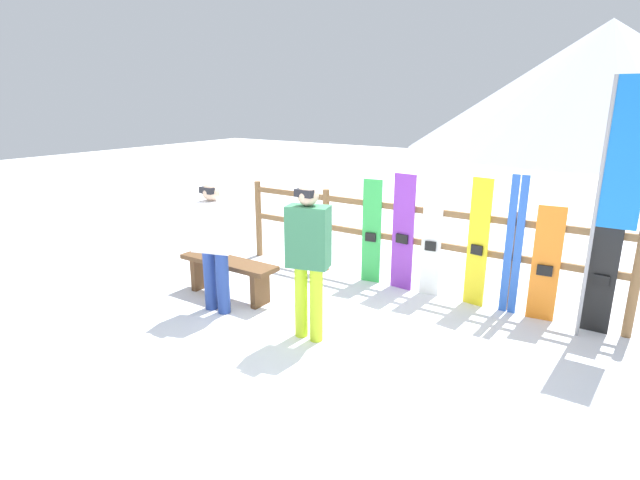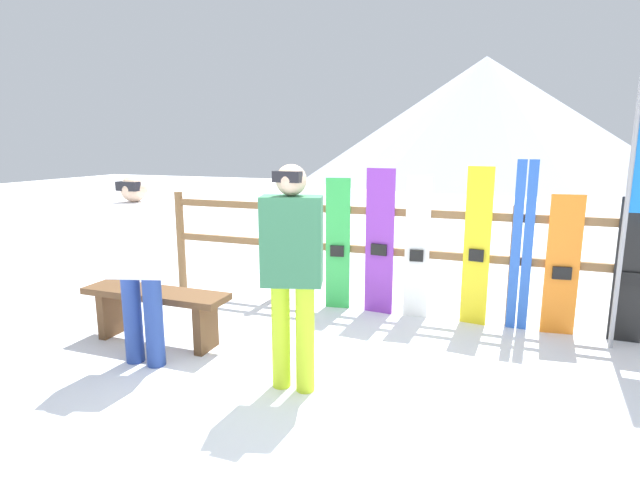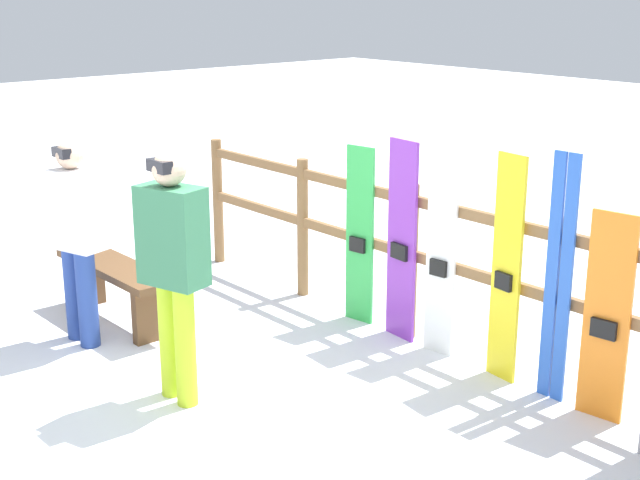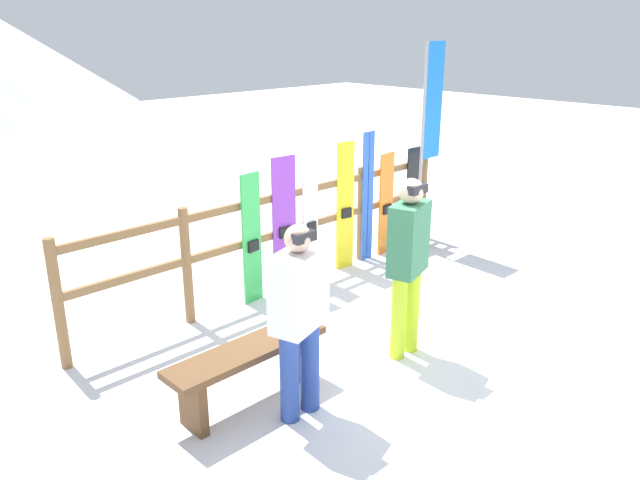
% 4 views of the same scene
% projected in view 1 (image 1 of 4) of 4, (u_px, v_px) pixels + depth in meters
% --- Properties ---
extents(ground_plane, '(40.00, 40.00, 0.00)m').
position_uv_depth(ground_plane, '(323.00, 347.00, 5.21)').
color(ground_plane, white).
extents(mountain_backdrop, '(18.00, 18.00, 6.00)m').
position_uv_depth(mountain_backdrop, '(604.00, 87.00, 23.56)').
color(mountain_backdrop, '#B2BCD1').
rests_on(mountain_backdrop, ground).
extents(fence, '(5.31, 0.10, 1.23)m').
position_uv_depth(fence, '(408.00, 236.00, 6.63)').
color(fence, brown).
rests_on(fence, ground).
extents(bench, '(1.40, 0.36, 0.50)m').
position_uv_depth(bench, '(228.00, 270.00, 6.42)').
color(bench, brown).
rests_on(bench, ground).
extents(person_white, '(0.53, 0.39, 1.57)m').
position_uv_depth(person_white, '(214.00, 240.00, 5.85)').
color(person_white, navy).
rests_on(person_white, ground).
extents(person_plaid_green, '(0.48, 0.35, 1.68)m').
position_uv_depth(person_plaid_green, '(308.00, 252.00, 5.13)').
color(person_plaid_green, '#B7D826').
rests_on(person_plaid_green, ground).
extents(snowboard_green, '(0.27, 0.08, 1.45)m').
position_uv_depth(snowboard_green, '(372.00, 232.00, 6.86)').
color(snowboard_green, green).
rests_on(snowboard_green, ground).
extents(snowboard_purple, '(0.31, 0.08, 1.56)m').
position_uv_depth(snowboard_purple, '(403.00, 233.00, 6.59)').
color(snowboard_purple, purple).
rests_on(snowboard_purple, ground).
extents(snowboard_white, '(0.25, 0.07, 1.49)m').
position_uv_depth(snowboard_white, '(431.00, 240.00, 6.39)').
color(snowboard_white, white).
rests_on(snowboard_white, ground).
extents(snowboard_yellow, '(0.26, 0.08, 1.60)m').
position_uv_depth(snowboard_yellow, '(478.00, 243.00, 6.06)').
color(snowboard_yellow, yellow).
rests_on(snowboard_yellow, ground).
extents(ski_pair_blue, '(0.19, 0.02, 1.67)m').
position_uv_depth(ski_pair_blue, '(514.00, 246.00, 5.83)').
color(ski_pair_blue, blue).
rests_on(ski_pair_blue, ground).
extents(snowboard_orange, '(0.30, 0.08, 1.35)m').
position_uv_depth(snowboard_orange, '(546.00, 265.00, 5.67)').
color(snowboard_orange, orange).
rests_on(snowboard_orange, ground).
extents(snowboard_black_stripe, '(0.28, 0.06, 1.35)m').
position_uv_depth(snowboard_black_stripe, '(602.00, 274.00, 5.37)').
color(snowboard_black_stripe, black).
rests_on(snowboard_black_stripe, ground).
extents(rental_flag, '(0.40, 0.04, 2.72)m').
position_uv_depth(rental_flag, '(614.00, 179.00, 4.92)').
color(rental_flag, '#99999E').
rests_on(rental_flag, ground).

